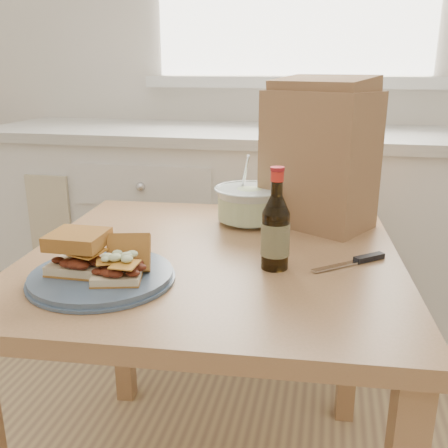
% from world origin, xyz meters
% --- Properties ---
extents(wall_back, '(4.00, 0.02, 2.70)m').
position_xyz_m(wall_back, '(0.00, 2.00, 1.35)').
color(wall_back, white).
rests_on(wall_back, ground).
extents(cabinet_run, '(2.50, 0.64, 0.94)m').
position_xyz_m(cabinet_run, '(-0.00, 1.70, 0.47)').
color(cabinet_run, white).
rests_on(cabinet_run, ground).
extents(dining_table, '(0.96, 0.96, 0.75)m').
position_xyz_m(dining_table, '(-0.07, 0.76, 0.64)').
color(dining_table, '#B17C53').
rests_on(dining_table, ground).
extents(plate, '(0.30, 0.30, 0.02)m').
position_xyz_m(plate, '(-0.26, 0.55, 0.76)').
color(plate, '#485B74').
rests_on(plate, dining_table).
extents(sandwich_left, '(0.12, 0.11, 0.08)m').
position_xyz_m(sandwich_left, '(-0.31, 0.55, 0.81)').
color(sandwich_left, beige).
rests_on(sandwich_left, plate).
extents(sandwich_right, '(0.11, 0.15, 0.08)m').
position_xyz_m(sandwich_right, '(-0.21, 0.54, 0.79)').
color(sandwich_right, beige).
rests_on(sandwich_right, plate).
extents(coleslaw_bowl, '(0.20, 0.20, 0.20)m').
position_xyz_m(coleslaw_bowl, '(-0.02, 1.03, 0.80)').
color(coleslaw_bowl, silver).
rests_on(coleslaw_bowl, dining_table).
extents(beer_bottle, '(0.06, 0.06, 0.23)m').
position_xyz_m(beer_bottle, '(0.09, 0.70, 0.83)').
color(beer_bottle, black).
rests_on(beer_bottle, dining_table).
extents(knife, '(0.17, 0.14, 0.01)m').
position_xyz_m(knife, '(0.28, 0.77, 0.75)').
color(knife, silver).
rests_on(knife, dining_table).
extents(paper_bag, '(0.34, 0.31, 0.38)m').
position_xyz_m(paper_bag, '(0.17, 1.06, 0.93)').
color(paper_bag, '#99704A').
rests_on(paper_bag, dining_table).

